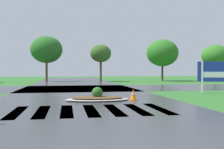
% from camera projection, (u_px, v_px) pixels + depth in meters
% --- Properties ---
extents(asphalt_roadway, '(9.25, 80.00, 0.01)m').
position_uv_depth(asphalt_roadway, '(84.00, 99.00, 14.14)').
color(asphalt_roadway, '#35353A').
rests_on(asphalt_roadway, ground).
extents(asphalt_cross_road, '(90.00, 8.32, 0.01)m').
position_uv_depth(asphalt_cross_road, '(78.00, 88.00, 22.19)').
color(asphalt_cross_road, '#35353A').
rests_on(asphalt_cross_road, ground).
extents(crosswalk_stripes, '(5.85, 3.18, 0.01)m').
position_uv_depth(crosswalk_stripes, '(91.00, 110.00, 10.03)').
color(crosswalk_stripes, white).
rests_on(crosswalk_stripes, ground).
extents(estate_billboard, '(2.56, 1.06, 2.16)m').
position_uv_depth(estate_billboard, '(219.00, 73.00, 17.42)').
color(estate_billboard, white).
rests_on(estate_billboard, ground).
extents(median_island, '(3.20, 1.70, 0.68)m').
position_uv_depth(median_island, '(97.00, 98.00, 13.34)').
color(median_island, '#9E9B93').
rests_on(median_island, ground).
extents(traffic_cone, '(0.36, 0.36, 0.56)m').
position_uv_depth(traffic_cone, '(133.00, 95.00, 13.49)').
color(traffic_cone, orange).
rests_on(traffic_cone, ground).
extents(background_treeline, '(45.36, 5.66, 6.06)m').
position_uv_depth(background_treeline, '(93.00, 52.00, 35.81)').
color(background_treeline, '#4C3823').
rests_on(background_treeline, ground).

